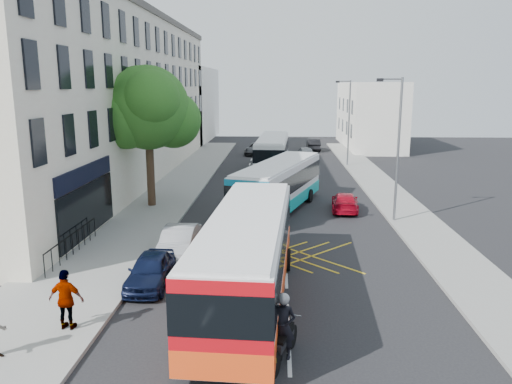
# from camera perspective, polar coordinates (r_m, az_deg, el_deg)

# --- Properties ---
(ground) EXTENTS (120.00, 120.00, 0.00)m
(ground) POSITION_cam_1_polar(r_m,az_deg,el_deg) (17.75, 3.63, -13.77)
(ground) COLOR black
(ground) RESTS_ON ground
(pavement_left) EXTENTS (5.00, 70.00, 0.15)m
(pavement_left) POSITION_cam_1_polar(r_m,az_deg,el_deg) (32.92, -11.79, -1.57)
(pavement_left) COLOR gray
(pavement_left) RESTS_ON ground
(pavement_right) EXTENTS (3.00, 70.00, 0.15)m
(pavement_right) POSITION_cam_1_polar(r_m,az_deg,el_deg) (32.86, 16.38, -1.84)
(pavement_right) COLOR gray
(pavement_right) RESTS_ON ground
(terrace_main) EXTENTS (8.30, 45.00, 13.50)m
(terrace_main) POSITION_cam_1_polar(r_m,az_deg,el_deg) (42.69, -16.31, 10.37)
(terrace_main) COLOR beige
(terrace_main) RESTS_ON ground
(terrace_far) EXTENTS (8.00, 20.00, 10.00)m
(terrace_far) POSITION_cam_1_polar(r_m,az_deg,el_deg) (72.31, -8.41, 9.88)
(terrace_far) COLOR silver
(terrace_far) RESTS_ON ground
(building_right) EXTENTS (6.00, 18.00, 8.00)m
(building_right) POSITION_cam_1_polar(r_m,az_deg,el_deg) (65.07, 12.79, 8.59)
(building_right) COLOR silver
(building_right) RESTS_ON ground
(street_tree) EXTENTS (6.30, 5.70, 8.80)m
(street_tree) POSITION_cam_1_polar(r_m,az_deg,el_deg) (32.01, -12.31, 9.29)
(street_tree) COLOR #382619
(street_tree) RESTS_ON pavement_left
(lamp_near) EXTENTS (1.45, 0.15, 8.00)m
(lamp_near) POSITION_cam_1_polar(r_m,az_deg,el_deg) (28.89, 15.78, 5.49)
(lamp_near) COLOR slate
(lamp_near) RESTS_ON pavement_right
(lamp_far) EXTENTS (1.45, 0.15, 8.00)m
(lamp_far) POSITION_cam_1_polar(r_m,az_deg,el_deg) (48.51, 10.47, 8.28)
(lamp_far) COLOR slate
(lamp_far) RESTS_ON pavement_right
(railings) EXTENTS (0.08, 5.60, 1.14)m
(railings) POSITION_cam_1_polar(r_m,az_deg,el_deg) (24.26, -20.25, -5.46)
(railings) COLOR black
(railings) RESTS_ON pavement_left
(bus_near) EXTENTS (3.35, 11.77, 3.27)m
(bus_near) POSITION_cam_1_polar(r_m,az_deg,el_deg) (18.12, -1.00, -7.28)
(bus_near) COLOR silver
(bus_near) RESTS_ON ground
(bus_mid) EXTENTS (5.78, 11.15, 3.07)m
(bus_mid) POSITION_cam_1_polar(r_m,az_deg,el_deg) (30.97, 2.59, 0.74)
(bus_mid) COLOR silver
(bus_mid) RESTS_ON ground
(bus_far) EXTENTS (3.14, 11.19, 3.12)m
(bus_far) POSITION_cam_1_polar(r_m,az_deg,el_deg) (45.72, 1.90, 4.50)
(bus_far) COLOR silver
(bus_far) RESTS_ON ground
(motorbike) EXTENTS (0.93, 2.31, 2.11)m
(motorbike) POSITION_cam_1_polar(r_m,az_deg,el_deg) (14.60, 3.18, -15.47)
(motorbike) COLOR black
(motorbike) RESTS_ON ground
(parked_car_blue) EXTENTS (1.54, 3.78, 1.29)m
(parked_car_blue) POSITION_cam_1_polar(r_m,az_deg,el_deg) (20.21, -11.94, -8.72)
(parked_car_blue) COLOR black
(parked_car_blue) RESTS_ON ground
(parked_car_silver) EXTENTS (1.48, 4.13, 1.36)m
(parked_car_silver) POSITION_cam_1_polar(r_m,az_deg,el_deg) (23.30, -8.79, -5.66)
(parked_car_silver) COLOR #9C9FA3
(parked_car_silver) RESTS_ON ground
(red_hatchback) EXTENTS (1.98, 4.07, 1.14)m
(red_hatchback) POSITION_cam_1_polar(r_m,az_deg,el_deg) (31.67, 10.12, -1.12)
(red_hatchback) COLOR red
(red_hatchback) RESTS_ON ground
(distant_car_grey) EXTENTS (2.71, 4.89, 1.29)m
(distant_car_grey) POSITION_cam_1_polar(r_m,az_deg,el_deg) (56.48, 0.02, 4.96)
(distant_car_grey) COLOR #393B40
(distant_car_grey) RESTS_ON ground
(distant_car_silver) EXTENTS (1.99, 4.03, 1.32)m
(distant_car_silver) POSITION_cam_1_polar(r_m,az_deg,el_deg) (53.35, 5.66, 4.49)
(distant_car_silver) COLOR #A2A4A9
(distant_car_silver) RESTS_ON ground
(distant_car_dark) EXTENTS (1.50, 4.27, 1.40)m
(distant_car_dark) POSITION_cam_1_polar(r_m,az_deg,el_deg) (60.36, 6.57, 5.41)
(distant_car_dark) COLOR black
(distant_car_dark) RESTS_ON ground
(pedestrian_far) EXTENTS (1.20, 0.59, 1.97)m
(pedestrian_far) POSITION_cam_1_polar(r_m,az_deg,el_deg) (17.12, -20.85, -11.43)
(pedestrian_far) COLOR gray
(pedestrian_far) RESTS_ON pavement_left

